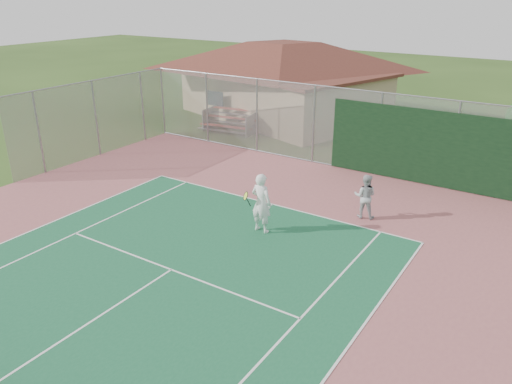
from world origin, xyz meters
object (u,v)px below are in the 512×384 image
clubhouse (283,72)px  bleachers (231,120)px  player_white_front (261,203)px  player_grey_back (365,197)px

clubhouse → bleachers: size_ratio=4.37×
player_white_front → player_grey_back: size_ratio=1.27×
bleachers → player_grey_back: player_grey_back is taller
clubhouse → player_grey_back: 15.08m
player_white_front → player_grey_back: bearing=-127.1°
clubhouse → player_white_front: (7.43, -14.11, -1.69)m
clubhouse → player_white_front: bearing=-44.9°
player_grey_back → clubhouse: bearing=-63.1°
clubhouse → player_white_front: 16.03m
bleachers → player_white_front: 12.56m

